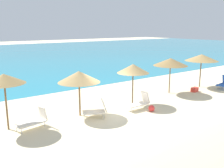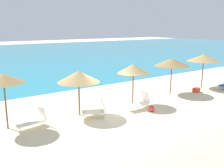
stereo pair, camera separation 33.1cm
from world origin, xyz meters
name	(u,v)px [view 1 (the left image)]	position (x,y,z in m)	size (l,w,h in m)	color
ground_plane	(112,115)	(0.00, 0.00, 0.00)	(160.00, 160.00, 0.00)	beige
beach_umbrella_1	(4,79)	(-5.32, 1.33, 2.51)	(1.98, 1.98, 2.76)	brown
beach_umbrella_2	(79,77)	(-1.51, 1.01, 2.23)	(2.34, 2.34, 2.54)	brown
beach_umbrella_3	(133,69)	(2.23, 0.80, 2.34)	(2.02, 2.02, 2.63)	brown
beach_umbrella_4	(171,62)	(6.41, 1.37, 2.36)	(2.53, 2.53, 2.65)	brown
beach_umbrella_5	(202,58)	(9.98, 1.20, 2.44)	(2.65, 2.65, 2.72)	brown
lounge_chair_0	(224,83)	(11.03, -0.36, 0.46)	(1.38, 0.78, 1.06)	blue
lounge_chair_1	(97,110)	(-0.93, 0.12, 0.45)	(1.48, 1.18, 1.03)	white
lounge_chair_2	(34,120)	(-4.23, 0.73, 0.40)	(1.58, 0.81, 1.01)	white
lounge_chair_3	(139,102)	(1.94, -0.16, 0.43)	(1.56, 0.61, 1.04)	white
beach_ball	(152,108)	(2.24, -0.91, 0.19)	(0.38, 0.38, 0.38)	red
cooler_box	(195,90)	(8.29, 0.45, 0.16)	(0.58, 0.36, 0.33)	red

